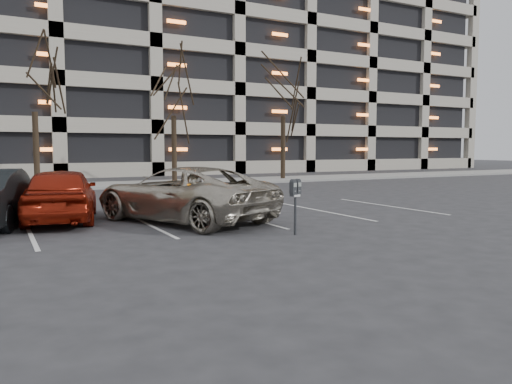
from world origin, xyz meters
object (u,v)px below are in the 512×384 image
object	(u,v)px
tree_c	(173,74)
car_red	(61,194)
suv_silver	(183,194)
tree_b	(33,64)
tree_d	(283,76)
parking_meter	(295,193)

from	to	relation	value
tree_c	car_red	world-z (taller)	tree_c
tree_c	suv_silver	distance (m)	15.44
tree_b	car_red	xyz separation A→B (m)	(-0.30, -12.30, -5.25)
tree_b	tree_c	xyz separation A→B (m)	(7.00, 0.00, 0.04)
tree_b	car_red	distance (m)	13.37
tree_c	tree_d	xyz separation A→B (m)	(7.00, 0.00, 0.33)
tree_d	suv_silver	size ratio (longest dim) A/B	1.50
parking_meter	suv_silver	distance (m)	3.55
tree_d	parking_meter	bearing A→B (deg)	-120.09
tree_c	tree_d	distance (m)	7.01
tree_b	suv_silver	bearing A→B (deg)	-79.35
tree_d	car_red	xyz separation A→B (m)	(-14.30, -12.30, -5.63)
parking_meter	tree_b	bearing A→B (deg)	83.34
parking_meter	car_red	bearing A→B (deg)	112.88
car_red	tree_b	bearing A→B (deg)	-80.28
suv_silver	car_red	distance (m)	3.28
tree_b	tree_d	distance (m)	14.01
tree_b	parking_meter	bearing A→B (deg)	-76.34
parking_meter	suv_silver	size ratio (longest dim) A/B	0.21
tree_b	tree_c	size ratio (longest dim) A/B	0.99
tree_b	parking_meter	xyz separation A→B (m)	(4.14, -17.02, -5.03)
tree_d	tree_c	bearing A→B (deg)	180.00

